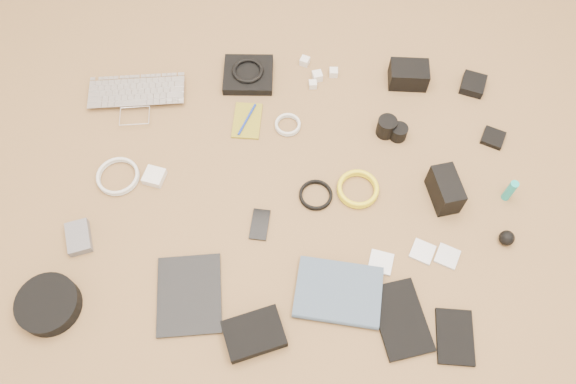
{
  "coord_description": "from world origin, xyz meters",
  "views": [
    {
      "loc": [
        0.04,
        -0.82,
        1.57
      ],
      "look_at": [
        0.0,
        -0.01,
        0.02
      ],
      "focal_mm": 35.0,
      "sensor_mm": 36.0,
      "label": 1
    }
  ],
  "objects_px": {
    "laptop": "(136,103)",
    "tablet": "(189,295)",
    "headphone_case": "(48,304)",
    "phone": "(260,225)",
    "dslr_camera": "(409,75)",
    "paperback": "(335,324)"
  },
  "relations": [
    {
      "from": "phone",
      "to": "headphone_case",
      "type": "relative_size",
      "value": 0.58
    },
    {
      "from": "phone",
      "to": "paperback",
      "type": "distance_m",
      "value": 0.38
    },
    {
      "from": "laptop",
      "to": "headphone_case",
      "type": "distance_m",
      "value": 0.73
    },
    {
      "from": "laptop",
      "to": "tablet",
      "type": "distance_m",
      "value": 0.71
    },
    {
      "from": "paperback",
      "to": "tablet",
      "type": "bearing_deg",
      "value": 87.07
    },
    {
      "from": "headphone_case",
      "to": "paperback",
      "type": "distance_m",
      "value": 0.81
    },
    {
      "from": "tablet",
      "to": "paperback",
      "type": "distance_m",
      "value": 0.42
    },
    {
      "from": "laptop",
      "to": "headphone_case",
      "type": "height_order",
      "value": "headphone_case"
    },
    {
      "from": "dslr_camera",
      "to": "tablet",
      "type": "distance_m",
      "value": 1.05
    },
    {
      "from": "tablet",
      "to": "phone",
      "type": "relative_size",
      "value": 2.32
    },
    {
      "from": "tablet",
      "to": "paperback",
      "type": "xyz_separation_m",
      "value": [
        0.42,
        -0.07,
        0.01
      ]
    },
    {
      "from": "laptop",
      "to": "dslr_camera",
      "type": "bearing_deg",
      "value": 2.24
    },
    {
      "from": "tablet",
      "to": "phone",
      "type": "xyz_separation_m",
      "value": [
        0.19,
        0.23,
        -0.0
      ]
    },
    {
      "from": "laptop",
      "to": "phone",
      "type": "xyz_separation_m",
      "value": [
        0.45,
        -0.43,
        -0.01
      ]
    },
    {
      "from": "dslr_camera",
      "to": "headphone_case",
      "type": "relative_size",
      "value": 0.75
    },
    {
      "from": "laptop",
      "to": "tablet",
      "type": "height_order",
      "value": "laptop"
    },
    {
      "from": "laptop",
      "to": "phone",
      "type": "relative_size",
      "value": 3.23
    },
    {
      "from": "dslr_camera",
      "to": "tablet",
      "type": "height_order",
      "value": "dslr_camera"
    },
    {
      "from": "headphone_case",
      "to": "phone",
      "type": "bearing_deg",
      "value": 25.98
    },
    {
      "from": "laptop",
      "to": "headphone_case",
      "type": "xyz_separation_m",
      "value": [
        -0.13,
        -0.71,
        0.01
      ]
    },
    {
      "from": "headphone_case",
      "to": "paperback",
      "type": "xyz_separation_m",
      "value": [
        0.81,
        -0.02,
        -0.01
      ]
    },
    {
      "from": "laptop",
      "to": "tablet",
      "type": "xyz_separation_m",
      "value": [
        0.27,
        -0.66,
        -0.01
      ]
    }
  ]
}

